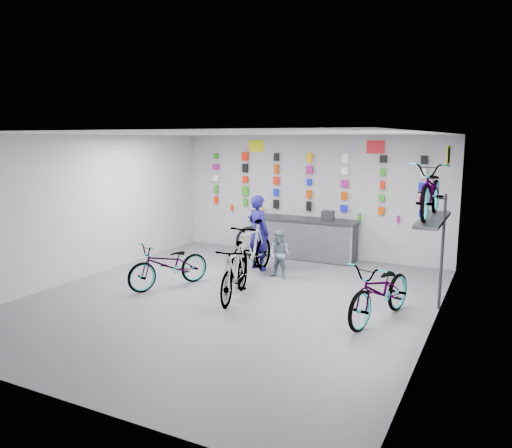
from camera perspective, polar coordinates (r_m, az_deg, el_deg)
The scene contains 21 objects.
floor at distance 9.30m, azimuth -2.85°, elevation -8.53°, with size 8.00×8.00×0.00m, color #545459.
ceiling at distance 8.83m, azimuth -3.02°, elevation 10.28°, with size 8.00×8.00×0.00m, color white.
wall_back at distance 12.54m, azimuth 6.19°, elevation 3.22°, with size 7.00×7.00×0.00m, color #AFAFB1.
wall_front at distance 5.89m, azimuth -22.69°, elevation -4.95°, with size 7.00×7.00×0.00m, color #AFAFB1.
wall_left at distance 11.09m, azimuth -18.84°, elevation 1.90°, with size 8.00×8.00×0.00m, color #AFAFB1.
wall_right at distance 7.84m, azimuth 19.86°, elevation -1.25°, with size 8.00×8.00×0.00m, color #AFAFB1.
counter at distance 12.28m, azimuth 5.34°, elevation -1.70°, with size 2.70×0.66×1.00m.
merch_wall at distance 12.46m, azimuth 5.86°, elevation 4.66°, with size 5.57×0.08×1.57m.
wall_bracket at distance 9.04m, azimuth 19.73°, elevation -0.07°, with size 0.39×1.90×2.00m.
sign_left at distance 13.05m, azimuth 0.01°, elevation 8.90°, with size 0.42×0.02×0.30m, color #D1D612.
sign_right at distance 11.97m, azimuth 13.52°, elevation 8.55°, with size 0.42×0.02×0.30m, color red.
sign_side at distance 8.91m, azimuth 21.15°, elevation 7.39°, with size 0.02×0.40×0.30m, color #D1D612.
bike_left at distance 10.01m, azimuth -9.91°, elevation -4.60°, with size 0.61×1.75×0.92m, color gray.
bike_center at distance 9.13m, azimuth -2.45°, elevation -5.51°, with size 0.48×1.71×1.03m, color gray.
bike_right at distance 8.33m, azimuth 14.10°, elevation -7.40°, with size 0.67×1.92×1.01m, color gray.
bike_service at distance 10.58m, azimuth -0.49°, elevation -2.92°, with size 0.56×1.98×1.19m, color gray.
bike_wall at distance 8.98m, azimuth 19.45°, elevation 3.67°, with size 0.63×1.80×0.95m, color gray.
clerk at distance 11.13m, azimuth 0.27°, elevation -0.97°, with size 0.62×0.40×1.69m, color #131054.
customer at distance 10.49m, azimuth 2.70°, elevation -3.50°, with size 0.50×0.39×1.03m, color slate.
spare_wheel at distance 12.48m, azimuth -0.64°, elevation -1.99°, with size 0.76×0.34×0.76m.
register at distance 11.96m, azimuth 8.22°, elevation 0.97°, with size 0.28×0.30×0.22m, color black.
Camera 1 is at (4.39, -7.66, 2.92)m, focal length 35.00 mm.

